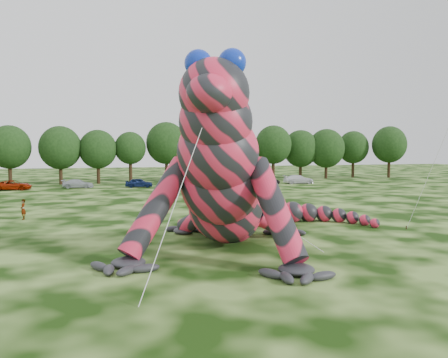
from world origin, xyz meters
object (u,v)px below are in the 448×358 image
tree_13 (273,153)px  car_6 (265,181)px  tree_8 (98,157)px  tree_16 (353,154)px  car_3 (78,184)px  car_4 (139,183)px  tree_15 (326,154)px  car_7 (299,179)px  car_2 (13,185)px  inflatable_gecko (229,155)px  tree_14 (301,154)px  tree_9 (130,157)px  tree_10 (166,152)px  tree_11 (202,153)px  spectator_0 (23,209)px  car_5 (201,181)px  spectator_3 (250,192)px  tree_12 (236,156)px  tree_6 (10,155)px  tree_17 (389,152)px  spectator_2 (224,190)px  tree_7 (60,155)px

tree_13 → car_6: 13.01m
tree_8 → tree_16: 49.72m
car_3 → car_4: car_4 is taller
tree_15 → car_7: (-10.83, -10.33, -4.09)m
tree_8 → tree_13: tree_13 is taller
tree_13 → car_2: size_ratio=2.06×
inflatable_gecko → tree_14: 59.02m
tree_13 → tree_9: bearing=179.5°
tree_10 → car_7: 23.55m
tree_8 → tree_11: size_ratio=0.89×
inflatable_gecko → tree_13: size_ratio=2.14×
car_6 → spectator_0: bearing=122.3°
car_4 → car_7: 26.00m
tree_11 → car_5: 10.05m
tree_14 → car_6: (-12.12, -12.39, -4.02)m
tree_8 → car_3: tree_8 is taller
car_6 → car_7: car_7 is taller
tree_9 → tree_13: bearing=-0.5°
tree_15 → car_4: size_ratio=2.39×
tree_15 → car_3: tree_15 is taller
tree_10 → car_5: bearing=-65.8°
tree_16 → car_7: size_ratio=1.87×
spectator_3 → car_7: bearing=-58.9°
inflatable_gecko → car_3: inflatable_gecko is taller
tree_11 → spectator_3: tree_11 is taller
tree_15 → tree_16: bearing=12.9°
tree_8 → tree_10: (11.61, 1.59, 0.78)m
car_4 → tree_14: bearing=-59.5°
tree_16 → car_5: tree_16 is taller
tree_13 → tree_14: 6.54m
tree_12 → car_6: (1.33, -11.41, -3.81)m
spectator_0 → tree_16: bearing=121.8°
tree_11 → tree_14: tree_11 is taller
car_5 → tree_9: bearing=44.0°
tree_6 → tree_10: bearing=4.3°
tree_12 → car_5: size_ratio=2.34×
car_4 → car_7: size_ratio=0.81×
tree_17 → car_5: bearing=-169.9°
tree_10 → tree_14: tree_10 is taller
inflatable_gecko → tree_13: bearing=89.3°
tree_9 → spectator_3: 30.67m
tree_10 → tree_16: (38.05, 0.79, -0.57)m
tree_12 → car_3: size_ratio=2.02×
spectator_2 → spectator_0: 23.04m
tree_13 → tree_15: tree_13 is taller
tree_8 → tree_16: bearing=2.8°
tree_9 → tree_7: bearing=-177.2°
tree_8 → tree_6: bearing=-178.7°
inflatable_gecko → tree_9: inflatable_gecko is taller
tree_11 → tree_17: tree_17 is taller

